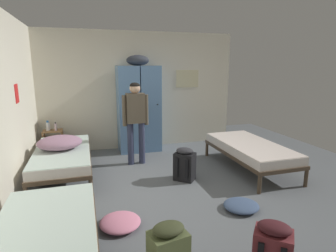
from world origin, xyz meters
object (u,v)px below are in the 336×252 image
locker_bank (139,107)px  backpack_maroon (272,252)px  water_bottle (48,126)px  bed_right (250,149)px  bed_left_rear (63,155)px  person_traveler (136,116)px  backpack_black (185,165)px  lotion_bottle (56,127)px  clothes_pile_pink (120,222)px  bed_left_front (44,244)px  clothes_pile_denim (241,206)px  bedding_heap (60,143)px  shelf_unit (53,141)px

locker_bank → backpack_maroon: bearing=-84.8°
water_bottle → locker_bank: bearing=-0.8°
bed_right → backpack_maroon: 2.72m
bed_left_rear → locker_bank: bearing=36.8°
person_traveler → backpack_black: bearing=-57.8°
water_bottle → lotion_bottle: size_ratio=1.18×
backpack_maroon → clothes_pile_pink: size_ratio=1.11×
backpack_black → lotion_bottle: bearing=139.4°
locker_bank → person_traveler: locker_bank is taller
bed_left_front → clothes_pile_denim: bed_left_front is taller
bed_right → locker_bank: bearing=134.3°
backpack_black → clothes_pile_pink: backpack_black is taller
bedding_heap → water_bottle: water_bottle is taller
bed_right → bedding_heap: bearing=169.3°
shelf_unit → clothes_pile_denim: 3.94m
bed_left_front → clothes_pile_denim: 2.40m
locker_bank → water_bottle: size_ratio=10.16×
shelf_unit → bedding_heap: (0.22, -1.12, 0.26)m
bedding_heap → bed_right: bearing=-10.7°
clothes_pile_denim → clothes_pile_pink: bearing=177.9°
bed_right → clothes_pile_pink: bed_right is taller
bed_left_front → lotion_bottle: bearing=92.9°
bed_right → clothes_pile_denim: 1.58m
clothes_pile_pink → lotion_bottle: bearing=107.4°
bed_left_front → bed_right: bearing=30.1°
bed_left_front → backpack_black: bearing=42.3°
bed_left_rear → backpack_black: bearing=-19.9°
backpack_maroon → clothes_pile_pink: (-1.18, 1.19, -0.20)m
backpack_black → clothes_pile_denim: size_ratio=1.17×
bed_left_rear → clothes_pile_pink: bearing=-67.9°
locker_bank → bed_right: locker_bank is taller
shelf_unit → backpack_maroon: size_ratio=1.04×
person_traveler → clothes_pile_pink: (-0.58, -2.07, -0.88)m
bed_left_rear → bedding_heap: size_ratio=2.65×
clothes_pile_denim → bed_left_front: bearing=-165.0°
shelf_unit → backpack_black: bearing=-40.3°
person_traveler → backpack_maroon: 3.39m
locker_bank → bedding_heap: (-1.56, -1.12, -0.37)m
shelf_unit → water_bottle: (-0.08, 0.02, 0.31)m
bed_right → backpack_maroon: backpack_maroon is taller
locker_bank → water_bottle: bearing=179.2°
bed_right → lotion_bottle: lotion_bottle is taller
shelf_unit → bed_right: 3.88m
water_bottle → bed_left_front: bearing=-84.8°
locker_bank → clothes_pile_pink: locker_bank is taller
locker_bank → bed_left_front: locker_bank is taller
bed_left_rear → bed_right: (3.22, -0.59, 0.00)m
bed_left_rear → lotion_bottle: (-0.18, 1.11, 0.27)m
bedding_heap → clothes_pile_denim: (2.33, -1.86, -0.55)m
shelf_unit → bed_left_rear: size_ratio=0.30×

